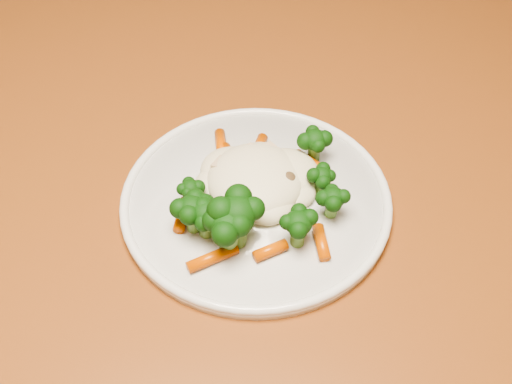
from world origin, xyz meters
TOP-DOWN VIEW (x-y plane):
  - dining_table at (0.32, -0.18)m, footprint 1.23×0.83m
  - plate at (0.20, -0.21)m, footprint 0.28×0.28m
  - meal at (0.19, -0.23)m, footprint 0.18×0.20m

SIDE VIEW (x-z plane):
  - dining_table at x=0.32m, z-range 0.28..1.03m
  - plate at x=0.20m, z-range 0.75..0.76m
  - meal at x=0.19m, z-range 0.76..0.81m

